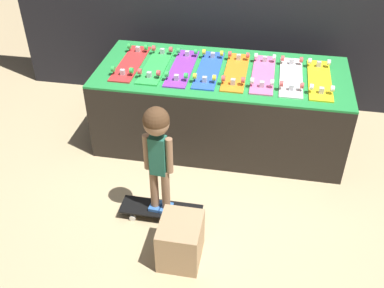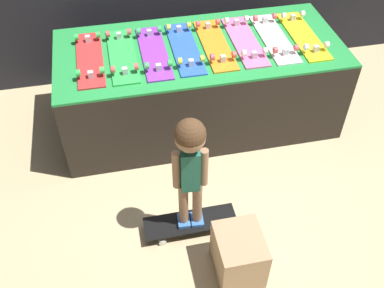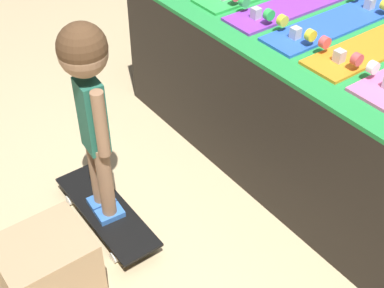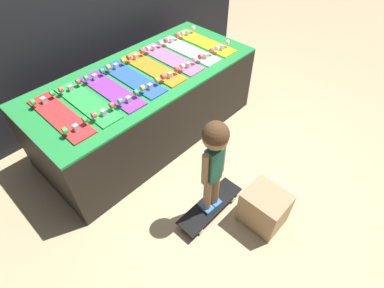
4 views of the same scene
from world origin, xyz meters
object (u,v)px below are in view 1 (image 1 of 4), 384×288
at_px(storage_box, 181,241).
at_px(skateboard_red_on_rack, 131,62).
at_px(skateboard_yellow_on_rack, 320,79).
at_px(skateboard_orange_on_rack, 236,71).
at_px(skateboard_green_on_rack, 156,65).
at_px(child, 157,142).
at_px(skateboard_white_on_rack, 291,76).
at_px(skateboard_purple_on_rack, 182,67).
at_px(skateboard_blue_on_rack, 209,69).
at_px(skateboard_on_floor, 161,210).
at_px(skateboard_pink_on_rack, 263,73).

bearing_deg(storage_box, skateboard_red_on_rack, 116.94).
bearing_deg(skateboard_yellow_on_rack, skateboard_orange_on_rack, 178.75).
height_order(skateboard_green_on_rack, child, child).
bearing_deg(skateboard_white_on_rack, skateboard_purple_on_rack, -179.76).
relative_size(skateboard_green_on_rack, skateboard_yellow_on_rack, 1.00).
bearing_deg(skateboard_white_on_rack, skateboard_blue_on_rack, 179.60).
height_order(skateboard_blue_on_rack, skateboard_on_floor, skateboard_blue_on_rack).
distance_m(skateboard_red_on_rack, skateboard_orange_on_rack, 1.01).
bearing_deg(skateboard_green_on_rack, skateboard_pink_on_rack, 0.40).
relative_size(skateboard_purple_on_rack, skateboard_blue_on_rack, 1.00).
height_order(skateboard_yellow_on_rack, skateboard_on_floor, skateboard_yellow_on_rack).
bearing_deg(skateboard_white_on_rack, skateboard_orange_on_rack, 179.10).
xyz_separation_m(skateboard_white_on_rack, skateboard_on_floor, (-0.96, -1.18, -0.71)).
distance_m(skateboard_pink_on_rack, skateboard_yellow_on_rack, 0.51).
distance_m(skateboard_yellow_on_rack, skateboard_on_floor, 1.83).
xyz_separation_m(skateboard_green_on_rack, skateboard_yellow_on_rack, (1.52, -0.01, 0.00)).
xyz_separation_m(child, storage_box, (0.24, -0.39, -0.59)).
bearing_deg(storage_box, skateboard_yellow_on_rack, 58.23).
bearing_deg(skateboard_on_floor, skateboard_orange_on_rack, 69.15).
height_order(skateboard_purple_on_rack, skateboard_on_floor, skateboard_purple_on_rack).
height_order(skateboard_purple_on_rack, skateboard_blue_on_rack, same).
relative_size(skateboard_purple_on_rack, skateboard_on_floor, 1.15).
height_order(skateboard_white_on_rack, skateboard_yellow_on_rack, same).
bearing_deg(skateboard_yellow_on_rack, skateboard_blue_on_rack, 179.21).
distance_m(skateboard_blue_on_rack, child, 1.20).
relative_size(skateboard_blue_on_rack, skateboard_white_on_rack, 1.00).
height_order(skateboard_purple_on_rack, skateboard_white_on_rack, same).
height_order(skateboard_green_on_rack, storage_box, skateboard_green_on_rack).
xyz_separation_m(skateboard_green_on_rack, child, (0.30, -1.18, -0.02)).
height_order(skateboard_purple_on_rack, skateboard_orange_on_rack, same).
bearing_deg(skateboard_purple_on_rack, skateboard_pink_on_rack, 1.05).
bearing_deg(skateboard_red_on_rack, skateboard_orange_on_rack, 0.01).
bearing_deg(skateboard_orange_on_rack, skateboard_pink_on_rack, 0.37).
bearing_deg(skateboard_yellow_on_rack, skateboard_green_on_rack, 179.58).
xyz_separation_m(skateboard_orange_on_rack, child, (-0.45, -1.19, -0.02)).
bearing_deg(skateboard_on_floor, skateboard_green_on_rack, 104.43).
bearing_deg(skateboard_purple_on_rack, skateboard_blue_on_rack, 2.17).
relative_size(skateboard_blue_on_rack, skateboard_pink_on_rack, 1.00).
bearing_deg(skateboard_pink_on_rack, storage_box, -106.29).
bearing_deg(skateboard_purple_on_rack, skateboard_green_on_rack, 178.44).
relative_size(skateboard_yellow_on_rack, child, 0.80).
bearing_deg(skateboard_red_on_rack, child, -64.90).
relative_size(skateboard_yellow_on_rack, storage_box, 2.16).
xyz_separation_m(skateboard_purple_on_rack, skateboard_blue_on_rack, (0.25, 0.01, 0.00)).
bearing_deg(skateboard_white_on_rack, skateboard_yellow_on_rack, -1.95).
bearing_deg(skateboard_on_floor, skateboard_white_on_rack, 50.96).
height_order(skateboard_red_on_rack, skateboard_blue_on_rack, same).
distance_m(skateboard_orange_on_rack, skateboard_yellow_on_rack, 0.76).
xyz_separation_m(skateboard_purple_on_rack, skateboard_orange_on_rack, (0.51, 0.01, 0.00)).
bearing_deg(storage_box, child, 122.19).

